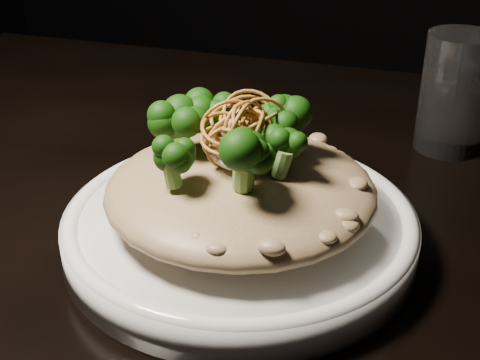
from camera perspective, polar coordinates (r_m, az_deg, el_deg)
table at (r=0.57m, az=5.27°, el=-11.46°), size 1.10×0.80×0.75m
plate at (r=0.50m, az=-0.00°, el=-4.20°), size 0.26×0.26×0.03m
risotto at (r=0.48m, az=0.06°, el=-0.84°), size 0.20×0.20×0.04m
broccoli at (r=0.46m, az=-0.62°, el=3.54°), size 0.10×0.10×0.04m
cheese at (r=0.47m, az=0.67°, el=2.36°), size 0.05×0.05×0.01m
shallots at (r=0.46m, az=0.13°, el=5.01°), size 0.05×0.05×0.03m
drinking_glass at (r=0.66m, az=17.85°, el=7.09°), size 0.07×0.07×0.11m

